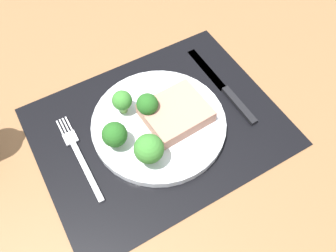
{
  "coord_description": "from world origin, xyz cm",
  "views": [
    {
      "loc": [
        -16.41,
        -31.74,
        55.29
      ],
      "look_at": [
        0.98,
        -1.8,
        1.9
      ],
      "focal_mm": 36.62,
      "sensor_mm": 36.0,
      "label": 1
    }
  ],
  "objects_px": {
    "fork": "(79,156)",
    "knife": "(226,90)",
    "steak": "(176,113)",
    "plate": "(159,124)"
  },
  "relations": [
    {
      "from": "plate",
      "to": "fork",
      "type": "relative_size",
      "value": 1.32
    },
    {
      "from": "fork",
      "to": "knife",
      "type": "relative_size",
      "value": 0.83
    },
    {
      "from": "steak",
      "to": "knife",
      "type": "xyz_separation_m",
      "value": [
        0.13,
        0.01,
        -0.03
      ]
    },
    {
      "from": "plate",
      "to": "steak",
      "type": "bearing_deg",
      "value": -12.79
    },
    {
      "from": "fork",
      "to": "knife",
      "type": "xyz_separation_m",
      "value": [
        0.32,
        -0.01,
        0.0
      ]
    },
    {
      "from": "plate",
      "to": "knife",
      "type": "relative_size",
      "value": 1.1
    },
    {
      "from": "fork",
      "to": "steak",
      "type": "bearing_deg",
      "value": -6.41
    },
    {
      "from": "fork",
      "to": "knife",
      "type": "distance_m",
      "value": 0.32
    },
    {
      "from": "plate",
      "to": "steak",
      "type": "distance_m",
      "value": 0.04
    },
    {
      "from": "fork",
      "to": "plate",
      "type": "bearing_deg",
      "value": -5.08
    }
  ]
}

